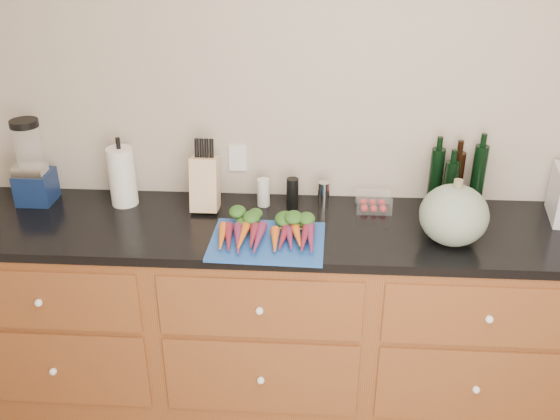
# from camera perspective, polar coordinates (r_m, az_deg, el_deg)

# --- Properties ---
(wall_back) EXTENTS (4.10, 0.05, 2.60)m
(wall_back) POSITION_cam_1_polar(r_m,az_deg,el_deg) (2.82, 8.38, 8.05)
(wall_back) COLOR #B8AA99
(wall_back) RESTS_ON ground
(cabinets) EXTENTS (3.60, 0.64, 0.90)m
(cabinets) POSITION_cam_1_polar(r_m,az_deg,el_deg) (2.93, 7.72, -10.05)
(cabinets) COLOR brown
(cabinets) RESTS_ON ground
(countertop) EXTENTS (3.64, 0.62, 0.04)m
(countertop) POSITION_cam_1_polar(r_m,az_deg,el_deg) (2.68, 8.32, -1.94)
(countertop) COLOR black
(countertop) RESTS_ON cabinets
(cutting_board) EXTENTS (0.47, 0.36, 0.01)m
(cutting_board) POSITION_cam_1_polar(r_m,az_deg,el_deg) (2.52, -1.17, -2.90)
(cutting_board) COLOR #1C4BA3
(cutting_board) RESTS_ON countertop
(carrots) EXTENTS (0.40, 0.30, 0.06)m
(carrots) POSITION_cam_1_polar(r_m,az_deg,el_deg) (2.54, -1.10, -1.88)
(carrots) COLOR orange
(carrots) RESTS_ON cutting_board
(squash) EXTENTS (0.27, 0.27, 0.25)m
(squash) POSITION_cam_1_polar(r_m,az_deg,el_deg) (2.56, 15.61, -0.45)
(squash) COLOR slate
(squash) RESTS_ON countertop
(blender_appliance) EXTENTS (0.15, 0.15, 0.39)m
(blender_appliance) POSITION_cam_1_polar(r_m,az_deg,el_deg) (3.00, -21.73, 3.69)
(blender_appliance) COLOR #0F2049
(blender_appliance) RESTS_ON countertop
(paper_towel) EXTENTS (0.12, 0.12, 0.27)m
(paper_towel) POSITION_cam_1_polar(r_m,az_deg,el_deg) (2.87, -14.23, 2.98)
(paper_towel) COLOR white
(paper_towel) RESTS_ON countertop
(knife_block) EXTENTS (0.12, 0.12, 0.24)m
(knife_block) POSITION_cam_1_polar(r_m,az_deg,el_deg) (2.77, -6.86, 2.42)
(knife_block) COLOR tan
(knife_block) RESTS_ON countertop
(grinder_salt) EXTENTS (0.06, 0.06, 0.13)m
(grinder_salt) POSITION_cam_1_polar(r_m,az_deg,el_deg) (2.80, -1.52, 1.62)
(grinder_salt) COLOR silver
(grinder_salt) RESTS_ON countertop
(grinder_pepper) EXTENTS (0.05, 0.05, 0.13)m
(grinder_pepper) POSITION_cam_1_polar(r_m,az_deg,el_deg) (2.79, 1.15, 1.61)
(grinder_pepper) COLOR black
(grinder_pepper) RESTS_ON countertop
(canister_chrome) EXTENTS (0.05, 0.05, 0.12)m
(canister_chrome) POSITION_cam_1_polar(r_m,az_deg,el_deg) (2.79, 4.01, 1.41)
(canister_chrome) COLOR silver
(canister_chrome) RESTS_ON countertop
(tomato_box) EXTENTS (0.15, 0.12, 0.07)m
(tomato_box) POSITION_cam_1_polar(r_m,az_deg,el_deg) (2.80, 8.54, 0.73)
(tomato_box) COLOR white
(tomato_box) RESTS_ON countertop
(bottles) EXTENTS (0.24, 0.12, 0.29)m
(bottles) POSITION_cam_1_polar(r_m,az_deg,el_deg) (2.85, 15.74, 2.63)
(bottles) COLOR black
(bottles) RESTS_ON countertop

